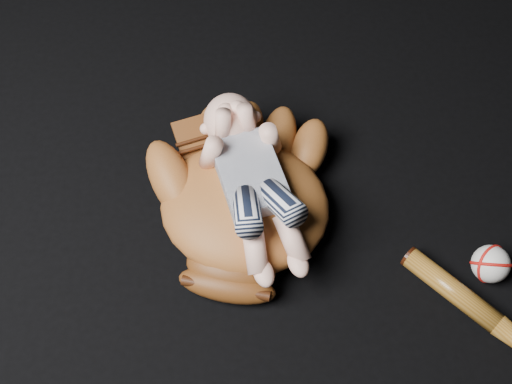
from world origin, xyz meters
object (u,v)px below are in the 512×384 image
baseball_bat (509,334)px  baseball (491,264)px  newborn_baby (255,184)px  baseball_glove (245,201)px

baseball_bat → baseball: baseball is taller
newborn_baby → baseball_bat: bearing=-45.4°
newborn_baby → baseball_bat: 0.48m
baseball_glove → baseball: bearing=-2.7°
baseball_glove → baseball_bat: 0.49m
baseball_glove → newborn_baby: newborn_baby is taller
baseball_bat → baseball: 0.12m
baseball_bat → baseball: (-0.00, 0.12, 0.01)m
baseball_glove → newborn_baby: 0.06m
baseball → baseball_glove: bearing=161.5°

